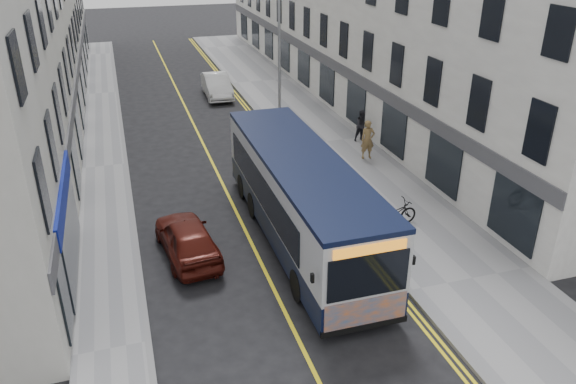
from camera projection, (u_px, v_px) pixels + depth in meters
ground at (276, 293)px, 17.54m from camera, size 140.00×140.00×0.00m
pavement_east at (327, 142)px, 29.52m from camera, size 4.50×64.00×0.12m
pavement_west at (104, 167)px, 26.52m from camera, size 2.00×64.00×0.12m
kerb_east at (286, 147)px, 28.92m from camera, size 0.18×64.00×0.13m
kerb_west at (126, 164)px, 26.79m from camera, size 0.18×64.00×0.13m
road_centre_line at (209, 156)px, 27.88m from camera, size 0.12×64.00×0.01m
road_dbl_yellow_inner at (278, 149)px, 28.82m from camera, size 0.10×64.00×0.01m
road_dbl_yellow_outer at (281, 148)px, 28.88m from camera, size 0.10×64.00×0.01m
terrace_west at (9, 4)px, 30.43m from camera, size 6.00×46.00×13.00m
streetlamp at (278, 54)px, 28.82m from camera, size 1.32×0.18×8.00m
city_bus at (301, 196)px, 19.72m from camera, size 2.64×11.32×3.29m
bicycle at (394, 214)px, 21.02m from camera, size 1.98×0.83×1.02m
pedestrian_near at (368, 140)px, 26.98m from camera, size 0.73×0.52×1.88m
pedestrian_far at (362, 126)px, 29.19m from camera, size 0.86×0.70×1.65m
car_white at (217, 86)px, 37.18m from camera, size 1.72×4.60×1.50m
car_maroon at (187, 238)px, 19.25m from camera, size 2.10×4.27×1.40m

